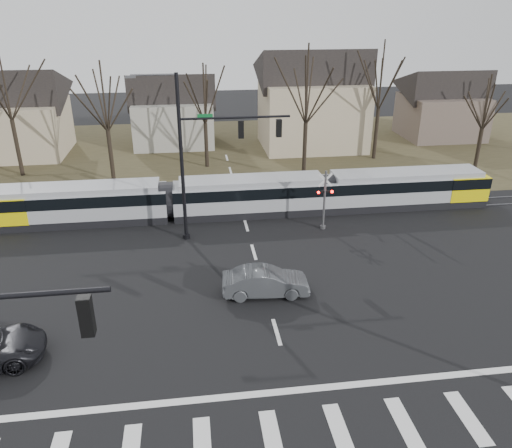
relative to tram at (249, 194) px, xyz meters
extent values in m
plane|color=black|center=(-0.47, -16.00, -1.44)|extent=(140.00, 140.00, 0.00)
cube|color=#38331E|center=(-0.47, 16.00, -1.43)|extent=(140.00, 28.00, 0.01)
cube|color=silver|center=(-4.07, -20.00, -1.43)|extent=(0.60, 2.60, 0.01)
cube|color=silver|center=(-1.67, -20.00, -1.43)|extent=(0.60, 2.60, 0.01)
cube|color=silver|center=(0.73, -20.00, -1.43)|extent=(0.60, 2.60, 0.01)
cube|color=silver|center=(3.13, -20.00, -1.43)|extent=(0.60, 2.60, 0.01)
cube|color=silver|center=(5.53, -20.00, -1.43)|extent=(0.60, 2.60, 0.01)
cube|color=silver|center=(-0.47, -17.80, -1.43)|extent=(28.00, 0.35, 0.01)
cube|color=silver|center=(-0.47, -14.00, -1.43)|extent=(0.18, 2.00, 0.01)
cube|color=silver|center=(-0.47, -10.00, -1.43)|extent=(0.18, 2.00, 0.01)
cube|color=silver|center=(-0.47, -6.00, -1.43)|extent=(0.18, 2.00, 0.01)
cube|color=silver|center=(-0.47, -2.00, -1.43)|extent=(0.18, 2.00, 0.01)
cube|color=silver|center=(-0.47, 2.00, -1.43)|extent=(0.18, 2.00, 0.01)
cube|color=silver|center=(-0.47, 6.00, -1.43)|extent=(0.18, 2.00, 0.01)
cube|color=silver|center=(-0.47, 10.00, -1.43)|extent=(0.18, 2.00, 0.01)
cube|color=silver|center=(-0.47, 14.00, -1.43)|extent=(0.18, 2.00, 0.01)
cube|color=#59595E|center=(-0.47, -0.90, -1.41)|extent=(90.00, 0.12, 0.06)
cube|color=#59595E|center=(-0.47, 0.50, -1.41)|extent=(90.00, 0.12, 0.06)
cube|color=gray|center=(-11.59, 0.00, -0.12)|extent=(11.75, 2.53, 2.64)
cube|color=black|center=(-11.59, 0.00, 0.41)|extent=(11.77, 2.57, 0.77)
cube|color=yellow|center=(-16.01, 0.00, -0.04)|extent=(2.89, 2.58, 1.76)
cube|color=gray|center=(0.16, 0.00, -0.12)|extent=(10.84, 2.53, 2.64)
cube|color=black|center=(0.16, 0.00, 0.41)|extent=(10.86, 2.57, 0.77)
cube|color=gray|center=(11.46, 0.00, -0.12)|extent=(11.75, 2.53, 2.64)
cube|color=black|center=(11.46, 0.00, 0.41)|extent=(11.77, 2.57, 0.77)
cube|color=yellow|center=(15.88, 0.00, -0.04)|extent=(2.89, 2.58, 1.76)
imported|color=#434649|center=(-0.49, -10.74, -0.71)|extent=(2.08, 4.59, 1.45)
cube|color=black|center=(-6.62, -22.00, 5.46)|extent=(0.32, 0.32, 1.05)
sphere|color=#FF0C07|center=(-6.62, -22.00, 5.79)|extent=(0.22, 0.22, 0.22)
cylinder|color=black|center=(-4.47, -3.50, 3.66)|extent=(0.22, 0.22, 10.20)
cylinder|color=black|center=(-4.47, -3.50, -1.29)|extent=(0.44, 0.44, 0.30)
cylinder|color=black|center=(-1.22, -3.50, 6.16)|extent=(6.50, 0.14, 0.14)
cube|color=#0C5926|center=(-2.97, -3.50, 6.31)|extent=(0.90, 0.03, 0.22)
cube|color=black|center=(-0.90, -3.50, 5.46)|extent=(0.32, 0.32, 1.05)
sphere|color=#FF0C07|center=(-0.90, -3.50, 5.79)|extent=(0.22, 0.22, 0.22)
cube|color=black|center=(1.38, -3.50, 5.46)|extent=(0.32, 0.32, 1.05)
sphere|color=#FF0C07|center=(1.38, -3.50, 5.79)|extent=(0.22, 0.22, 0.22)
cube|color=#59595B|center=(-6.97, -3.50, 8.58)|extent=(0.55, 0.22, 0.14)
cylinder|color=#59595B|center=(4.53, -3.20, 0.56)|extent=(0.14, 0.14, 4.00)
cylinder|color=#59595B|center=(4.53, -3.20, -1.34)|extent=(0.36, 0.36, 0.20)
cube|color=silver|center=(4.53, -3.20, 1.96)|extent=(0.95, 0.04, 0.95)
cube|color=silver|center=(4.53, -3.20, 1.96)|extent=(0.95, 0.04, 0.95)
cube|color=black|center=(4.53, -3.20, 1.16)|extent=(1.00, 0.10, 0.12)
sphere|color=#FF0C07|center=(4.08, -3.28, 1.16)|extent=(0.18, 0.18, 0.18)
sphere|color=#FF0C07|center=(4.98, -3.28, 1.16)|extent=(0.18, 0.18, 0.18)
cube|color=tan|center=(-20.47, 18.00, 1.06)|extent=(9.00, 8.00, 5.00)
cube|color=gray|center=(-5.47, 20.00, 0.81)|extent=(8.00, 7.00, 4.50)
cube|color=tan|center=(8.53, 17.00, 1.81)|extent=(10.00, 8.00, 6.50)
cube|color=brown|center=(23.53, 19.00, 0.81)|extent=(8.00, 7.00, 4.50)
camera|label=1|loc=(-3.93, -32.47, 12.36)|focal=35.00mm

